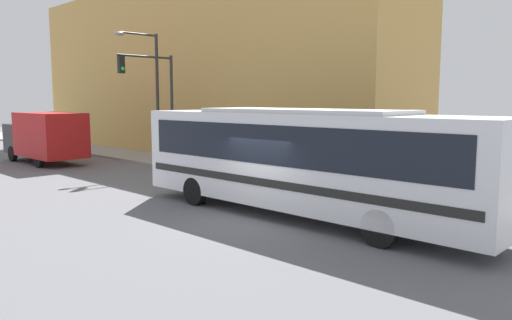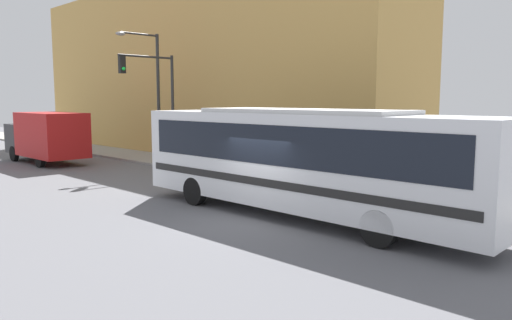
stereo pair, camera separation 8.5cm
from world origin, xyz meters
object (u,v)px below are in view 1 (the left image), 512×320
Objects in this scene: delivery_truck at (45,136)px; parking_meter at (199,153)px; pedestrian_near_corner at (241,150)px; fire_hydrant at (257,169)px; traffic_light_pole at (155,91)px; city_bus at (302,156)px; pedestrian_mid_block at (268,152)px; street_lamp at (152,86)px.

parking_meter is at bearing -64.60° from delivery_truck.
parking_meter is at bearing 144.68° from pedestrian_near_corner.
delivery_truck reaches higher than fire_hydrant.
traffic_light_pole reaches higher than pedestrian_near_corner.
traffic_light_pole reaches higher than fire_hydrant.
city_bus reaches higher than pedestrian_near_corner.
city_bus is at bearing -89.54° from delivery_truck.
fire_hydrant is (4.20, -13.02, -1.09)m from delivery_truck.
pedestrian_mid_block is (5.87, 7.00, -0.87)m from city_bus.
fire_hydrant is at bearing -89.30° from street_lamp.
delivery_truck is 0.93× the size of street_lamp.
fire_hydrant is 9.05m from street_lamp.
pedestrian_near_corner reaches higher than parking_meter.
city_bus is 18.98m from delivery_truck.
pedestrian_mid_block is (1.83, 1.04, 0.57)m from fire_hydrant.
pedestrian_near_corner is (5.83, 8.87, -0.91)m from city_bus.
parking_meter is (0.00, 4.19, 0.44)m from fire_hydrant.
city_bus is 10.66m from pedestrian_near_corner.
street_lamp is at bearing 90.70° from fire_hydrant.
street_lamp is 3.88× the size of pedestrian_mid_block.
delivery_truck is 5.50× the size of parking_meter.
traffic_light_pole is at bearing 110.02° from parking_meter.
city_bus is 14.87m from street_lamp.
pedestrian_near_corner reaches higher than fire_hydrant.
pedestrian_mid_block reaches higher than parking_meter.
delivery_truck is 6.93m from street_lamp.
delivery_truck is 11.75m from pedestrian_near_corner.
street_lamp is (0.81, 1.50, 0.26)m from traffic_light_pole.
pedestrian_mid_block is at bearing -59.81° from parking_meter.
pedestrian_mid_block is (1.93, -7.13, -3.31)m from street_lamp.
fire_hydrant is 0.43× the size of pedestrian_near_corner.
street_lamp reaches higher than pedestrian_mid_block.
street_lamp reaches higher than parking_meter.
street_lamp is (-0.10, 8.18, 3.88)m from fire_hydrant.
parking_meter is (4.04, 10.14, -1.00)m from city_bus.
delivery_truck is 13.72m from fire_hydrant.
city_bus is at bearing -111.74° from parking_meter.
parking_meter is 0.68× the size of pedestrian_near_corner.
street_lamp is at bearing 91.43° from parking_meter.
fire_hydrant is 7.64m from traffic_light_pole.
city_bus is 7.34m from fire_hydrant.
traffic_light_pole is (3.14, 12.63, 2.17)m from city_bus.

